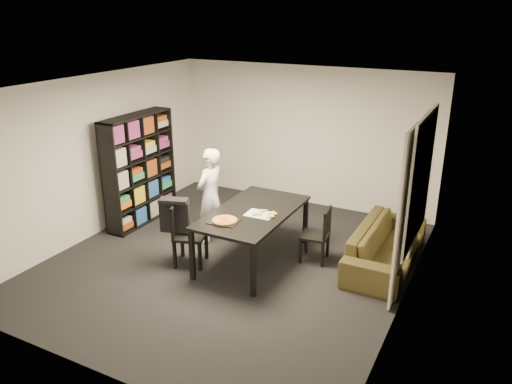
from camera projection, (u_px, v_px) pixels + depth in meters
The scene contains 16 objects.
room at pixel (230, 179), 7.03m from camera, with size 5.01×5.51×2.61m.
window_pane at pixel (421, 179), 6.39m from camera, with size 0.02×1.40×1.60m, color black.
window_frame at pixel (421, 179), 6.39m from camera, with size 0.03×1.52×1.72m, color white.
curtain_left at pixel (403, 217), 6.11m from camera, with size 0.03×0.70×2.25m, color beige.
curtain_right at pixel (419, 191), 6.98m from camera, with size 0.03×0.70×2.25m, color beige.
bookshelf at pixel (140, 169), 8.57m from camera, with size 0.35×1.50×1.90m, color black.
dining_table at pixel (253, 215), 7.27m from camera, with size 1.05×1.90×0.79m.
chair_left at pixel (184, 230), 7.23m from camera, with size 0.55×0.55×0.94m.
chair_right at pixel (320, 231), 7.31m from camera, with size 0.44×0.44×0.84m.
draped_jacket at pixel (174, 214), 7.17m from camera, with size 0.45×0.30×0.52m.
person at pixel (210, 196), 7.88m from camera, with size 0.56×0.37×1.54m, color silver.
baking_tray at pixel (224, 221), 6.87m from camera, with size 0.40×0.32×0.01m, color black.
pepperoni_pizza at pixel (225, 220), 6.86m from camera, with size 0.35×0.35×0.03m.
kitchen_towel at pixel (260, 214), 7.11m from camera, with size 0.40×0.30×0.01m, color silver.
pizza_slices at pixel (265, 214), 7.11m from camera, with size 0.37×0.31×0.01m, color #D48842, non-canonical shape.
sofa at pixel (386, 245), 7.29m from camera, with size 2.04×0.80×0.60m, color #3D3318.
Camera 1 is at (3.37, -5.74, 3.57)m, focal length 35.00 mm.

